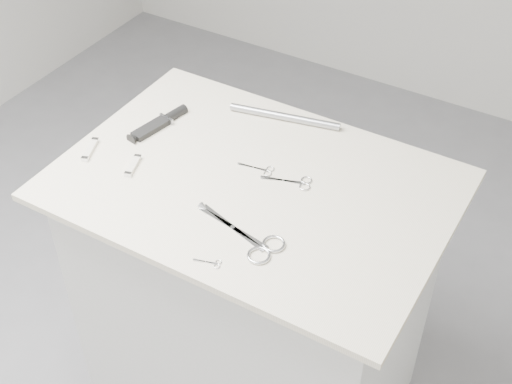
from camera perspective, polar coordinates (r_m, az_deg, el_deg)
The scene contains 10 objects.
plinth at distance 2.16m, azimuth -0.17°, elevation -8.76°, with size 0.90×0.60×0.90m, color silver.
display_board at distance 1.83m, azimuth -0.20°, elevation 0.55°, with size 1.00×0.70×0.02m, color beige.
large_shears at distance 1.66m, azimuth -0.16°, elevation -3.99°, with size 0.25×0.12×0.01m.
embroidery_scissors_a at distance 1.82m, azimuth 3.24°, elevation 0.78°, with size 0.13×0.07×0.00m.
embroidery_scissors_b at distance 1.86m, azimuth 0.44°, elevation 1.82°, with size 0.10×0.04×0.00m.
tiny_scissors at distance 1.62m, azimuth -3.61°, elevation -5.68°, with size 0.07×0.03×0.00m.
sheathed_knife at distance 2.03m, azimuth -7.51°, elevation 5.58°, with size 0.07×0.19×0.02m.
pocket_knife_a at distance 1.89m, azimuth -9.80°, elevation 2.09°, with size 0.04×0.08×0.01m.
pocket_knife_b at distance 1.97m, azimuth -13.13°, elevation 3.36°, with size 0.05×0.10×0.01m.
metal_rail at distance 2.03m, azimuth 2.29°, elevation 6.04°, with size 0.02×0.02×0.32m, color #92959A.
Camera 1 is at (0.71, -1.19, 2.10)m, focal length 50.00 mm.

